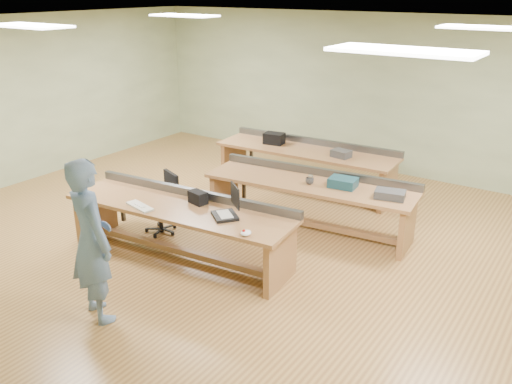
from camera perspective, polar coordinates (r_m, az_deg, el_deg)
floor at (r=7.94m, az=-0.14°, el=-4.91°), size 10.00×10.00×0.00m
ceiling at (r=7.16m, az=-0.16°, el=17.24°), size 10.00×10.00×0.00m
wall_back at (r=10.86m, az=12.08°, el=10.11°), size 10.00×0.04×3.00m
wall_left at (r=10.97m, az=-22.51°, el=9.09°), size 0.04×8.00×3.00m
fluor_panels at (r=7.16m, az=-0.16°, el=17.00°), size 6.20×3.50×0.03m
workbench_front at (r=7.27m, az=-7.92°, el=-2.76°), size 3.28×1.16×0.86m
workbench_mid at (r=8.10m, az=5.72°, el=-0.15°), size 3.22×1.17×0.86m
workbench_back at (r=9.69m, az=5.33°, el=3.47°), size 3.29×1.04×0.86m
person at (r=6.04m, az=-16.92°, el=-4.94°), size 0.77×0.63×1.84m
laptop_base at (r=6.78m, az=-3.29°, el=-2.51°), size 0.45×0.44×0.04m
laptop_screen at (r=6.72m, az=-2.21°, el=-0.38°), size 0.28×0.22×0.27m
keyboard at (r=7.23m, az=-12.13°, el=-1.49°), size 0.48×0.25×0.03m
trackball_mouse at (r=6.29m, az=-1.07°, el=-4.33°), size 0.17×0.18×0.06m
camera_bag at (r=7.21m, az=-6.13°, el=-0.57°), size 0.27×0.20×0.17m
task_chair at (r=8.16m, az=-9.74°, el=-1.95°), size 0.63×0.63×0.90m
parts_bin_teal at (r=7.86m, az=9.14°, el=0.99°), size 0.41×0.33×0.13m
parts_bin_grey at (r=7.57m, az=13.92°, el=-0.24°), size 0.45×0.34×0.11m
mug at (r=7.92m, az=5.67°, el=1.17°), size 0.16×0.16×0.10m
drinks_can at (r=7.92m, az=5.75°, el=1.31°), size 0.08×0.08×0.13m
storage_box_back at (r=9.90m, az=1.92°, el=5.66°), size 0.39×0.30×0.20m
tray_back at (r=9.23m, az=8.94°, el=4.01°), size 0.34×0.27×0.12m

